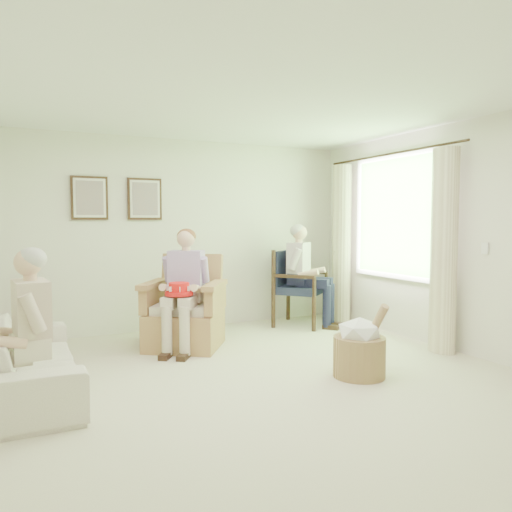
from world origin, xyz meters
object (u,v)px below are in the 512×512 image
wicker_armchair (184,318)px  person_wicker (187,280)px  sofa (27,359)px  red_hat (179,290)px  wood_armchair (297,284)px  hatbox (360,347)px  person_sofa (26,322)px  person_dark (304,267)px

wicker_armchair → person_wicker: (-0.00, -0.14, 0.46)m
sofa → red_hat: size_ratio=6.59×
wood_armchair → hatbox: wood_armchair is taller
wood_armchair → red_hat: size_ratio=3.44×
person_sofa → hatbox: (2.88, -0.37, -0.43)m
wicker_armchair → red_hat: size_ratio=3.53×
sofa → person_dark: size_ratio=1.44×
sofa → red_hat: red_hat is taller
wood_armchair → person_dark: bearing=-131.4°
wood_armchair → hatbox: bearing=-147.9°
person_wicker → person_sofa: person_wicker is taller
wicker_armchair → person_sofa: 2.28m
wicker_armchair → person_sofa: size_ratio=0.86×
sofa → person_dark: (3.59, 1.33, 0.54)m
person_sofa → red_hat: size_ratio=4.08×
sofa → person_sofa: 0.66m
red_hat → wicker_armchair: bearing=64.6°
wicker_armchair → person_wicker: size_ratio=0.79×
person_dark → hatbox: 2.39m
sofa → hatbox: bearing=-107.0°
red_hat → wood_armchair: bearing=23.0°
sofa → hatbox: size_ratio=2.78×
sofa → person_wicker: 1.96m
person_sofa → hatbox: bearing=76.4°
wicker_armchair → red_hat: bearing=-81.7°
person_sofa → red_hat: 1.94m
person_dark → person_sofa: (-3.59, -1.84, -0.13)m
hatbox → person_sofa: bearing=172.7°
red_hat → person_sofa: bearing=-143.5°
sofa → person_wicker: bearing=-64.7°
person_dark → red_hat: (-2.02, -0.68, -0.12)m
person_dark → hatbox: bearing=-149.1°
person_sofa → wicker_armchair: bearing=124.3°
wicker_armchair → hatbox: bearing=-23.7°
red_hat → hatbox: red_hat is taller
wood_armchair → person_dark: 0.31m
sofa → person_sofa: size_ratio=1.62×
person_sofa → sofa: bearing=173.8°
wood_armchair → person_sofa: bearing=167.9°
person_wicker → person_sofa: 2.16m
wicker_armchair → sofa: 1.96m
person_wicker → red_hat: bearing=-98.3°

